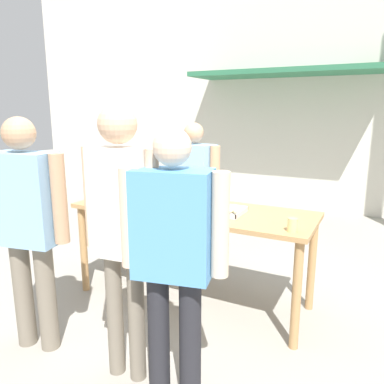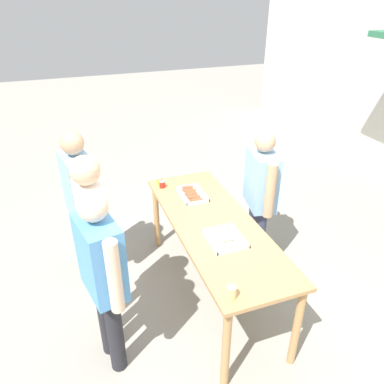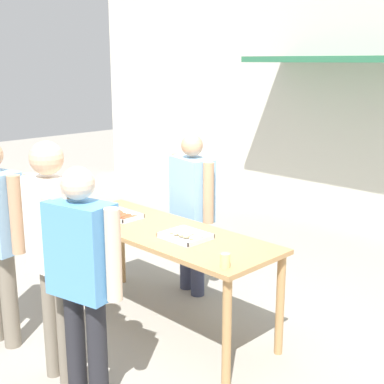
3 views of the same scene
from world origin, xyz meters
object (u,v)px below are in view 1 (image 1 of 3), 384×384
Objects in this scene: food_tray_sausages at (139,200)px; condiment_jar_ketchup at (97,199)px; person_customer_with_cup at (173,246)px; person_customer_waiting_in_line at (122,219)px; food_tray_buns at (223,210)px; beer_cup at (292,225)px; person_server_behind_table at (194,185)px; person_customer_holding_hotdog at (27,217)px; condiment_jar_mustard at (89,198)px.

food_tray_sausages is 4.80× the size of condiment_jar_ketchup.
person_customer_waiting_in_line is (-0.38, -0.00, 0.12)m from person_customer_with_cup.
food_tray_sausages is 1.33m from person_customer_waiting_in_line.
food_tray_buns is 0.71m from beer_cup.
person_server_behind_table is 0.95× the size of person_customer_holding_hotdog.
food_tray_sausages is at bearing -97.61° from person_server_behind_table.
food_tray_buns is 0.22× the size of person_customer_holding_hotdog.
food_tray_buns is 0.97m from person_server_behind_table.
person_customer_waiting_in_line is at bearing -65.88° from person_server_behind_table.
food_tray_buns is at bearing -36.50° from person_server_behind_table.
person_customer_with_cup is (1.20, 0.05, -0.03)m from person_customer_holding_hotdog.
food_tray_sausages is 1.58m from beer_cup.
food_tray_sausages is 0.40m from condiment_jar_ketchup.
person_customer_with_cup is at bearing -47.31° from food_tray_sausages.
food_tray_buns is 1.58m from person_customer_holding_hotdog.
food_tray_sausages is 0.23× the size of person_customer_with_cup.
person_customer_with_cup is at bearing 170.94° from person_customer_holding_hotdog.
beer_cup is 1.02m from person_customer_with_cup.
condiment_jar_mustard is 0.05× the size of person_customer_holding_hotdog.
person_customer_waiting_in_line reaches higher than beer_cup.
condiment_jar_ketchup is at bearing -140.52° from food_tray_sausages.
person_customer_holding_hotdog reaches higher than person_server_behind_table.
person_customer_waiting_in_line is at bearing -39.20° from condiment_jar_mustard.
food_tray_sausages is 0.48m from condiment_jar_mustard.
food_tray_buns is 3.58× the size of beer_cup.
condiment_jar_mustard is at bearing -179.88° from beer_cup.
person_customer_with_cup reaches higher than condiment_jar_mustard.
person_server_behind_table reaches higher than food_tray_buns.
food_tray_sausages is at bearing -59.63° from person_customer_with_cup.
food_tray_sausages is 1.54m from person_customer_with_cup.
beer_cup is (1.97, 0.00, 0.01)m from condiment_jar_mustard.
person_customer_holding_hotdog is 1.20m from person_customer_with_cup.
food_tray_sausages is at bearing 170.71° from beer_cup.
food_tray_buns is 0.22× the size of person_customer_with_cup.
food_tray_buns is 0.21× the size of person_customer_waiting_in_line.
person_customer_holding_hotdog is at bearing -90.65° from person_server_behind_table.
person_customer_holding_hotdog reaches higher than food_tray_sausages.
person_customer_holding_hotdog is at bearing -97.60° from food_tray_sausages.
person_customer_holding_hotdog is at bearing -74.94° from condiment_jar_mustard.
person_customer_holding_hotdog is (-0.41, -1.90, 0.06)m from person_server_behind_table.
beer_cup is 1.64m from person_server_behind_table.
person_server_behind_table is at bearing 70.98° from food_tray_sausages.
condiment_jar_ketchup is at bearing -47.52° from person_customer_waiting_in_line.
condiment_jar_ketchup is at bearing -167.98° from food_tray_buns.
condiment_jar_ketchup is at bearing -91.78° from person_customer_holding_hotdog.
condiment_jar_mustard is 0.09m from condiment_jar_ketchup.
food_tray_sausages is at bearing 32.73° from condiment_jar_mustard.
person_customer_waiting_in_line reaches higher than condiment_jar_mustard.
person_server_behind_table is (0.56, 0.98, 0.02)m from condiment_jar_ketchup.
food_tray_sausages is 0.76m from person_server_behind_table.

